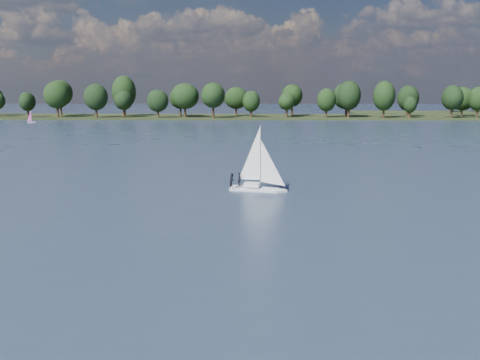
# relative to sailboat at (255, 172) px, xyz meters

# --- Properties ---
(ground) EXTENTS (700.00, 700.00, 0.00)m
(ground) POSITION_rel_sailboat_xyz_m (-1.41, 55.13, -2.22)
(ground) COLOR #233342
(ground) RESTS_ON ground
(far_shore) EXTENTS (660.00, 40.00, 1.50)m
(far_shore) POSITION_rel_sailboat_xyz_m (-1.41, 167.13, -2.22)
(far_shore) COLOR black
(far_shore) RESTS_ON ground
(sailboat) EXTENTS (6.25, 3.08, 7.93)m
(sailboat) POSITION_rel_sailboat_xyz_m (0.00, 0.00, 0.00)
(sailboat) COLOR white
(sailboat) RESTS_ON ground
(dinghy_pink) EXTENTS (2.96, 1.70, 4.44)m
(dinghy_pink) POSITION_rel_sailboat_xyz_m (-80.85, 131.53, -1.17)
(dinghy_pink) COLOR silver
(dinghy_pink) RESTS_ON ground
(treeline) EXTENTS (561.93, 74.47, 18.50)m
(treeline) POSITION_rel_sailboat_xyz_m (-14.25, 163.51, 5.86)
(treeline) COLOR black
(treeline) RESTS_ON ground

